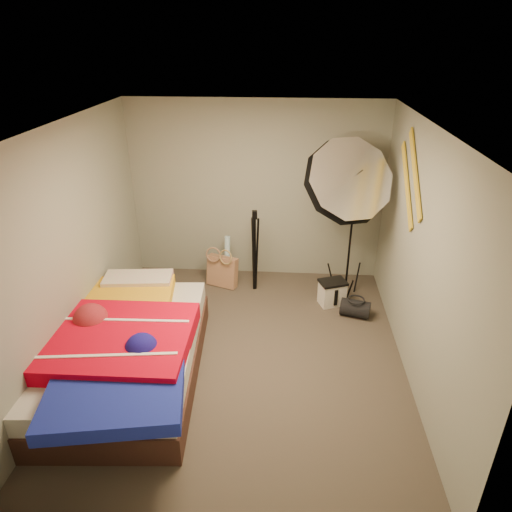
# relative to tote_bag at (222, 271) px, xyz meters

# --- Properties ---
(floor) EXTENTS (4.00, 4.00, 0.00)m
(floor) POSITION_rel_tote_bag_xyz_m (0.45, -1.56, -0.22)
(floor) COLOR #4D433A
(floor) RESTS_ON ground
(ceiling) EXTENTS (4.00, 4.00, 0.00)m
(ceiling) POSITION_rel_tote_bag_xyz_m (0.45, -1.56, 2.28)
(ceiling) COLOR silver
(ceiling) RESTS_ON wall_back
(wall_back) EXTENTS (3.50, 0.00, 3.50)m
(wall_back) POSITION_rel_tote_bag_xyz_m (0.45, 0.44, 1.03)
(wall_back) COLOR gray
(wall_back) RESTS_ON floor
(wall_front) EXTENTS (3.50, 0.00, 3.50)m
(wall_front) POSITION_rel_tote_bag_xyz_m (0.45, -3.56, 1.03)
(wall_front) COLOR gray
(wall_front) RESTS_ON floor
(wall_left) EXTENTS (0.00, 4.00, 4.00)m
(wall_left) POSITION_rel_tote_bag_xyz_m (-1.30, -1.56, 1.03)
(wall_left) COLOR gray
(wall_left) RESTS_ON floor
(wall_right) EXTENTS (0.00, 4.00, 4.00)m
(wall_right) POSITION_rel_tote_bag_xyz_m (2.20, -1.56, 1.03)
(wall_right) COLOR gray
(wall_right) RESTS_ON floor
(tote_bag) EXTENTS (0.47, 0.33, 0.45)m
(tote_bag) POSITION_rel_tote_bag_xyz_m (0.00, 0.00, 0.00)
(tote_bag) COLOR tan
(tote_bag) RESTS_ON floor
(wrapping_roll) EXTENTS (0.09, 0.20, 0.68)m
(wrapping_roll) POSITION_rel_tote_bag_xyz_m (0.05, 0.14, 0.12)
(wrapping_roll) COLOR #63B4D5
(wrapping_roll) RESTS_ON floor
(camera_case) EXTENTS (0.37, 0.32, 0.32)m
(camera_case) POSITION_rel_tote_bag_xyz_m (1.51, -0.39, -0.06)
(camera_case) COLOR silver
(camera_case) RESTS_ON floor
(duffel_bag) EXTENTS (0.41, 0.31, 0.22)m
(duffel_bag) POSITION_rel_tote_bag_xyz_m (1.78, -0.67, -0.11)
(duffel_bag) COLOR black
(duffel_bag) RESTS_ON floor
(wall_stripe_upper) EXTENTS (0.02, 0.91, 0.78)m
(wall_stripe_upper) POSITION_rel_tote_bag_xyz_m (2.18, -0.96, 1.73)
(wall_stripe_upper) COLOR gold
(wall_stripe_upper) RESTS_ON wall_right
(wall_stripe_lower) EXTENTS (0.02, 0.91, 0.78)m
(wall_stripe_lower) POSITION_rel_tote_bag_xyz_m (2.18, -0.71, 1.53)
(wall_stripe_lower) COLOR gold
(wall_stripe_lower) RESTS_ON wall_right
(bed) EXTENTS (1.80, 2.54, 0.66)m
(bed) POSITION_rel_tote_bag_xyz_m (-0.78, -1.98, 0.12)
(bed) COLOR #41241D
(bed) RESTS_ON floor
(photo_umbrella) EXTENTS (1.23, 1.01, 2.27)m
(photo_umbrella) POSITION_rel_tote_bag_xyz_m (1.58, -0.28, 1.42)
(photo_umbrella) COLOR black
(photo_umbrella) RESTS_ON floor
(camera_tripod) EXTENTS (0.07, 0.07, 1.16)m
(camera_tripod) POSITION_rel_tote_bag_xyz_m (0.46, -0.07, 0.45)
(camera_tripod) COLOR black
(camera_tripod) RESTS_ON floor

